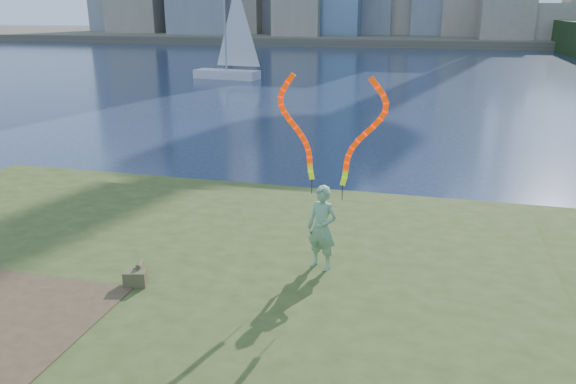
# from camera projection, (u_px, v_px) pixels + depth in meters

# --- Properties ---
(ground) EXTENTS (320.00, 320.00, 0.00)m
(ground) POSITION_uv_depth(u_px,v_px,m) (203.00, 288.00, 11.93)
(ground) COLOR #1B2944
(ground) RESTS_ON ground
(grassy_knoll) EXTENTS (20.00, 18.00, 0.80)m
(grassy_knoll) POSITION_uv_depth(u_px,v_px,m) (151.00, 332.00, 9.72)
(grassy_knoll) COLOR #354418
(grassy_knoll) RESTS_ON ground
(dirt_patch) EXTENTS (3.20, 3.00, 0.02)m
(dirt_patch) POSITION_uv_depth(u_px,v_px,m) (2.00, 318.00, 9.26)
(dirt_patch) COLOR #47331E
(dirt_patch) RESTS_ON grassy_knoll
(far_shore) EXTENTS (320.00, 40.00, 1.20)m
(far_shore) POSITION_uv_depth(u_px,v_px,m) (412.00, 37.00, 99.11)
(far_shore) COLOR #4B4637
(far_shore) RESTS_ON ground
(woman_with_ribbons) EXTENTS (1.95, 0.76, 4.06)m
(woman_with_ribbons) POSITION_uv_depth(u_px,v_px,m) (324.00, 200.00, 10.65)
(woman_with_ribbons) COLOR #207024
(woman_with_ribbons) RESTS_ON grassy_knoll
(canvas_bag) EXTENTS (0.46, 0.52, 0.38)m
(canvas_bag) POSITION_uv_depth(u_px,v_px,m) (136.00, 277.00, 10.33)
(canvas_bag) COLOR #484023
(canvas_bag) RESTS_ON grassy_knoll
(sailboat) EXTENTS (5.85, 2.40, 8.78)m
(sailboat) POSITION_uv_depth(u_px,v_px,m) (230.00, 60.00, 46.27)
(sailboat) COLOR silver
(sailboat) RESTS_ON ground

